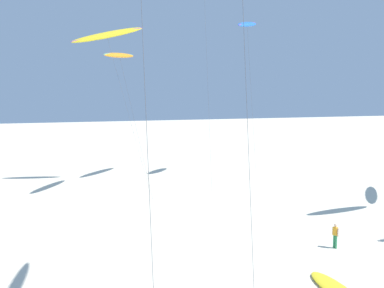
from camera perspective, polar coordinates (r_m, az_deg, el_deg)
flying_kite_3 at (r=47.78m, az=-8.75°, el=10.54°), size 4.66×7.79×14.30m
flying_kite_6 at (r=56.84m, az=6.68°, el=14.15°), size 4.38×4.41×18.70m
flying_kite_7 at (r=52.97m, az=-10.26°, el=12.81°), size 7.68×8.00×17.48m
person_near_right at (r=33.03m, az=16.92°, el=-10.43°), size 0.28×0.49×1.67m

